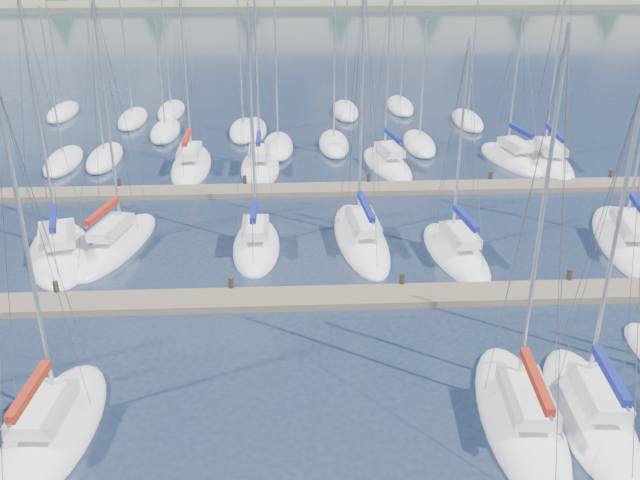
{
  "coord_description": "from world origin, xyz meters",
  "views": [
    {
      "loc": [
        -1.32,
        -12.43,
        16.19
      ],
      "look_at": [
        0.0,
        14.0,
        4.0
      ],
      "focal_mm": 40.0,
      "sensor_mm": 36.0,
      "label": 1
    }
  ],
  "objects_px": {
    "sailboat_m": "(627,241)",
    "sailboat_j": "(256,245)",
    "sailboat_q": "(511,159)",
    "sailboat_o": "(260,167)",
    "sailboat_i": "(117,244)",
    "sailboat_c": "(52,430)",
    "sailboat_n": "(191,165)",
    "sailboat_d": "(520,417)",
    "sailboat_k": "(361,238)",
    "sailboat_l": "(456,253)",
    "sailboat_p": "(387,164)",
    "sailboat_r": "(546,161)",
    "sailboat_e": "(590,413)",
    "sailboat_h": "(60,253)"
  },
  "relations": [
    {
      "from": "sailboat_m",
      "to": "sailboat_j",
      "type": "xyz_separation_m",
      "value": [
        -19.88,
        0.38,
        0.02
      ]
    },
    {
      "from": "sailboat_q",
      "to": "sailboat_j",
      "type": "xyz_separation_m",
      "value": [
        -17.73,
        -13.69,
        0.02
      ]
    },
    {
      "from": "sailboat_o",
      "to": "sailboat_i",
      "type": "bearing_deg",
      "value": -120.66
    },
    {
      "from": "sailboat_c",
      "to": "sailboat_m",
      "type": "xyz_separation_m",
      "value": [
        26.36,
        14.06,
        -0.01
      ]
    },
    {
      "from": "sailboat_n",
      "to": "sailboat_d",
      "type": "relative_size",
      "value": 1.1
    },
    {
      "from": "sailboat_k",
      "to": "sailboat_l",
      "type": "distance_m",
      "value": 5.14
    },
    {
      "from": "sailboat_p",
      "to": "sailboat_j",
      "type": "xyz_separation_m",
      "value": [
        -8.73,
        -12.94,
        0.0
      ]
    },
    {
      "from": "sailboat_p",
      "to": "sailboat_d",
      "type": "xyz_separation_m",
      "value": [
        0.92,
        -27.5,
        -0.0
      ]
    },
    {
      "from": "sailboat_n",
      "to": "sailboat_r",
      "type": "bearing_deg",
      "value": -1.01
    },
    {
      "from": "sailboat_e",
      "to": "sailboat_o",
      "type": "height_order",
      "value": "sailboat_o"
    },
    {
      "from": "sailboat_c",
      "to": "sailboat_j",
      "type": "relative_size",
      "value": 1.07
    },
    {
      "from": "sailboat_k",
      "to": "sailboat_p",
      "type": "height_order",
      "value": "sailboat_k"
    },
    {
      "from": "sailboat_l",
      "to": "sailboat_h",
      "type": "bearing_deg",
      "value": 169.95
    },
    {
      "from": "sailboat_m",
      "to": "sailboat_l",
      "type": "bearing_deg",
      "value": -162.59
    },
    {
      "from": "sailboat_c",
      "to": "sailboat_m",
      "type": "height_order",
      "value": "sailboat_m"
    },
    {
      "from": "sailboat_e",
      "to": "sailboat_i",
      "type": "relative_size",
      "value": 0.92
    },
    {
      "from": "sailboat_n",
      "to": "sailboat_j",
      "type": "bearing_deg",
      "value": -70.22
    },
    {
      "from": "sailboat_i",
      "to": "sailboat_l",
      "type": "xyz_separation_m",
      "value": [
        17.72,
        -1.89,
        -0.01
      ]
    },
    {
      "from": "sailboat_r",
      "to": "sailboat_p",
      "type": "bearing_deg",
      "value": -175.54
    },
    {
      "from": "sailboat_d",
      "to": "sailboat_h",
      "type": "bearing_deg",
      "value": 148.43
    },
    {
      "from": "sailboat_l",
      "to": "sailboat_j",
      "type": "bearing_deg",
      "value": 165.15
    },
    {
      "from": "sailboat_h",
      "to": "sailboat_c",
      "type": "bearing_deg",
      "value": -90.83
    },
    {
      "from": "sailboat_q",
      "to": "sailboat_j",
      "type": "relative_size",
      "value": 0.92
    },
    {
      "from": "sailboat_c",
      "to": "sailboat_p",
      "type": "relative_size",
      "value": 0.99
    },
    {
      "from": "sailboat_n",
      "to": "sailboat_i",
      "type": "bearing_deg",
      "value": -101.2
    },
    {
      "from": "sailboat_c",
      "to": "sailboat_l",
      "type": "relative_size",
      "value": 1.1
    },
    {
      "from": "sailboat_c",
      "to": "sailboat_o",
      "type": "distance_m",
      "value": 27.94
    },
    {
      "from": "sailboat_e",
      "to": "sailboat_j",
      "type": "height_order",
      "value": "sailboat_e"
    },
    {
      "from": "sailboat_i",
      "to": "sailboat_r",
      "type": "height_order",
      "value": "sailboat_r"
    },
    {
      "from": "sailboat_q",
      "to": "sailboat_p",
      "type": "xyz_separation_m",
      "value": [
        -9.0,
        -0.75,
        0.01
      ]
    },
    {
      "from": "sailboat_h",
      "to": "sailboat_d",
      "type": "height_order",
      "value": "sailboat_d"
    },
    {
      "from": "sailboat_r",
      "to": "sailboat_o",
      "type": "relative_size",
      "value": 1.12
    },
    {
      "from": "sailboat_p",
      "to": "sailboat_r",
      "type": "height_order",
      "value": "sailboat_r"
    },
    {
      "from": "sailboat_c",
      "to": "sailboat_l",
      "type": "xyz_separation_m",
      "value": [
        16.82,
        13.03,
        -0.0
      ]
    },
    {
      "from": "sailboat_n",
      "to": "sailboat_h",
      "type": "height_order",
      "value": "sailboat_n"
    },
    {
      "from": "sailboat_k",
      "to": "sailboat_p",
      "type": "relative_size",
      "value": 1.12
    },
    {
      "from": "sailboat_e",
      "to": "sailboat_q",
      "type": "xyz_separation_m",
      "value": [
        5.55,
        28.16,
        -0.01
      ]
    },
    {
      "from": "sailboat_k",
      "to": "sailboat_h",
      "type": "relative_size",
      "value": 1.04
    },
    {
      "from": "sailboat_k",
      "to": "sailboat_e",
      "type": "distance_m",
      "value": 16.48
    },
    {
      "from": "sailboat_e",
      "to": "sailboat_n",
      "type": "height_order",
      "value": "sailboat_n"
    },
    {
      "from": "sailboat_r",
      "to": "sailboat_d",
      "type": "bearing_deg",
      "value": -107.32
    },
    {
      "from": "sailboat_h",
      "to": "sailboat_r",
      "type": "bearing_deg",
      "value": 8.73
    },
    {
      "from": "sailboat_i",
      "to": "sailboat_e",
      "type": "bearing_deg",
      "value": -23.94
    },
    {
      "from": "sailboat_q",
      "to": "sailboat_l",
      "type": "bearing_deg",
      "value": -128.36
    },
    {
      "from": "sailboat_d",
      "to": "sailboat_o",
      "type": "xyz_separation_m",
      "value": [
        -9.79,
        27.33,
        0.01
      ]
    },
    {
      "from": "sailboat_o",
      "to": "sailboat_c",
      "type": "bearing_deg",
      "value": -103.29
    },
    {
      "from": "sailboat_q",
      "to": "sailboat_d",
      "type": "relative_size",
      "value": 0.78
    },
    {
      "from": "sailboat_m",
      "to": "sailboat_d",
      "type": "height_order",
      "value": "sailboat_d"
    },
    {
      "from": "sailboat_i",
      "to": "sailboat_l",
      "type": "distance_m",
      "value": 17.82
    },
    {
      "from": "sailboat_h",
      "to": "sailboat_n",
      "type": "bearing_deg",
      "value": 53.99
    }
  ]
}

